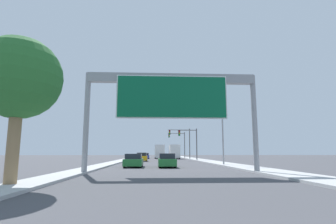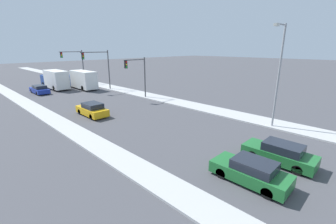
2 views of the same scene
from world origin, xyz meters
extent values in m
cube|color=#B2B2B2|center=(7.75, 60.00, 0.07)|extent=(3.00, 120.00, 0.15)
cube|color=#B2B2B2|center=(-7.25, 60.00, 0.07)|extent=(2.00, 120.00, 0.15)
cylinder|color=gray|center=(-6.45, 18.00, 3.81)|extent=(0.40, 0.40, 7.62)
cylinder|color=gray|center=(6.45, 18.00, 3.81)|extent=(0.40, 0.40, 7.62)
cube|color=gray|center=(0.00, 18.00, 7.27)|extent=(12.90, 0.60, 0.70)
cube|color=white|center=(0.00, 17.70, 5.74)|extent=(8.46, 0.08, 3.36)
cube|color=#0A5B38|center=(0.00, 17.65, 5.74)|extent=(8.26, 0.16, 3.16)
cube|color=navy|center=(-3.50, 63.19, 0.52)|extent=(1.86, 4.67, 0.69)
cube|color=#1E232D|center=(-3.50, 62.96, 1.13)|extent=(1.64, 2.43, 0.53)
cylinder|color=black|center=(-4.32, 64.64, 0.32)|extent=(0.22, 0.64, 0.64)
cylinder|color=black|center=(-2.68, 64.64, 0.32)|extent=(0.22, 0.64, 0.64)
cylinder|color=black|center=(-4.32, 61.74, 0.32)|extent=(0.22, 0.64, 0.64)
cylinder|color=black|center=(-2.68, 61.74, 0.32)|extent=(0.22, 0.64, 0.64)
cube|color=gold|center=(-3.50, 45.14, 0.55)|extent=(1.84, 4.43, 0.75)
cube|color=#1E232D|center=(-3.50, 44.92, 1.21)|extent=(1.62, 2.30, 0.57)
cylinder|color=black|center=(-4.31, 46.52, 0.32)|extent=(0.22, 0.64, 0.64)
cylinder|color=black|center=(-2.69, 46.52, 0.32)|extent=(0.22, 0.64, 0.64)
cylinder|color=black|center=(-4.31, 43.77, 0.32)|extent=(0.22, 0.64, 0.64)
cylinder|color=black|center=(-2.69, 43.77, 0.32)|extent=(0.22, 0.64, 0.64)
cube|color=#1E662D|center=(-3.50, 26.54, 0.52)|extent=(1.86, 4.35, 0.70)
cube|color=#1E232D|center=(-3.50, 26.33, 1.14)|extent=(1.63, 2.26, 0.53)
cylinder|color=black|center=(-4.32, 27.89, 0.32)|extent=(0.22, 0.64, 0.64)
cylinder|color=black|center=(-2.68, 27.89, 0.32)|extent=(0.22, 0.64, 0.64)
cylinder|color=black|center=(-4.32, 25.19, 0.32)|extent=(0.22, 0.64, 0.64)
cylinder|color=black|center=(-2.68, 25.19, 0.32)|extent=(0.22, 0.64, 0.64)
cube|color=#1E662D|center=(0.00, 26.17, 0.53)|extent=(1.78, 4.51, 0.71)
cube|color=#1E232D|center=(0.00, 25.95, 1.16)|extent=(1.57, 2.35, 0.55)
cylinder|color=black|center=(-0.78, 27.57, 0.32)|extent=(0.22, 0.64, 0.64)
cylinder|color=black|center=(0.78, 27.57, 0.32)|extent=(0.22, 0.64, 0.64)
cylinder|color=black|center=(-0.78, 24.77, 0.32)|extent=(0.22, 0.64, 0.64)
cylinder|color=black|center=(0.78, 24.77, 0.32)|extent=(0.22, 0.64, 0.64)
cube|color=navy|center=(0.00, 69.08, 1.31)|extent=(2.19, 2.33, 2.02)
cube|color=silver|center=(0.00, 64.92, 1.86)|extent=(2.39, 6.00, 3.11)
cylinder|color=black|center=(-1.05, 68.97, 0.50)|extent=(0.28, 1.00, 1.00)
cylinder|color=black|center=(1.05, 68.97, 0.50)|extent=(0.28, 1.00, 1.00)
cylinder|color=black|center=(-1.05, 63.42, 0.50)|extent=(0.28, 1.00, 1.00)
cylinder|color=black|center=(1.05, 63.42, 0.50)|extent=(0.28, 1.00, 1.00)
cube|color=navy|center=(3.50, 65.77, 1.28)|extent=(2.13, 2.41, 1.96)
cube|color=silver|center=(3.50, 61.46, 1.81)|extent=(2.32, 6.20, 3.03)
cylinder|color=black|center=(2.48, 65.65, 0.50)|extent=(0.28, 1.00, 1.00)
cylinder|color=black|center=(4.52, 65.65, 0.50)|extent=(0.28, 1.00, 1.00)
cylinder|color=black|center=(2.48, 59.91, 0.50)|extent=(0.28, 1.00, 1.00)
cylinder|color=black|center=(4.52, 59.91, 0.50)|extent=(0.28, 1.00, 1.00)
cylinder|color=#4C4C4F|center=(6.75, 48.00, 3.03)|extent=(0.20, 0.20, 6.05)
cylinder|color=#4C4C4F|center=(4.94, 48.00, 5.75)|extent=(3.62, 0.14, 0.14)
cube|color=black|center=(3.42, 48.00, 5.18)|extent=(0.35, 0.28, 1.05)
cylinder|color=red|center=(3.42, 47.84, 5.53)|extent=(0.22, 0.04, 0.22)
cylinder|color=yellow|center=(3.42, 47.84, 5.18)|extent=(0.22, 0.04, 0.22)
cylinder|color=green|center=(3.42, 47.84, 4.83)|extent=(0.22, 0.04, 0.22)
cylinder|color=#4C4C4F|center=(6.75, 58.00, 3.47)|extent=(0.20, 0.20, 6.95)
cylinder|color=#4C4C4F|center=(4.25, 58.00, 6.65)|extent=(5.00, 0.14, 0.14)
cube|color=black|center=(2.15, 58.00, 6.07)|extent=(0.35, 0.28, 1.05)
cylinder|color=red|center=(2.15, 57.84, 6.42)|extent=(0.22, 0.04, 0.22)
cylinder|color=yellow|center=(2.15, 57.84, 6.07)|extent=(0.22, 0.04, 0.22)
cylinder|color=green|center=(2.15, 57.84, 5.72)|extent=(0.22, 0.04, 0.22)
cylinder|color=#4C4C4F|center=(6.75, 68.00, 3.43)|extent=(0.20, 0.20, 6.86)
cylinder|color=#4C4C4F|center=(4.49, 68.00, 6.56)|extent=(4.51, 0.14, 0.14)
cube|color=black|center=(2.60, 68.00, 5.99)|extent=(0.35, 0.28, 1.05)
cylinder|color=red|center=(2.60, 67.84, 6.34)|extent=(0.22, 0.04, 0.22)
cylinder|color=yellow|center=(2.60, 67.84, 5.99)|extent=(0.22, 0.04, 0.22)
cylinder|color=green|center=(2.60, 67.84, 5.64)|extent=(0.22, 0.04, 0.22)
cylinder|color=#8C704C|center=(-7.80, 10.62, 2.54)|extent=(0.56, 0.56, 5.09)
sphere|color=#286B2D|center=(-7.80, 10.62, 5.09)|extent=(3.96, 3.96, 3.96)
cylinder|color=gray|center=(6.85, 29.10, 4.73)|extent=(0.18, 0.18, 9.46)
cylinder|color=gray|center=(5.81, 29.10, 9.31)|extent=(2.08, 0.12, 0.12)
cube|color=#B2B2A8|center=(4.77, 29.10, 9.21)|extent=(0.60, 0.28, 0.20)
camera|label=1|loc=(-1.33, -1.84, 1.55)|focal=28.00mm
camera|label=2|loc=(-14.93, 21.93, 7.51)|focal=24.00mm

